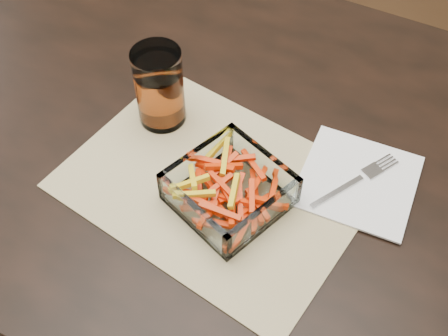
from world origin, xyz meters
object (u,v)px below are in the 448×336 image
at_px(tumbler, 160,89).
at_px(fork, 357,180).
at_px(glass_bowl, 229,191).
at_px(dining_table, 180,146).

distance_m(tumbler, fork, 0.35).
bearing_deg(tumbler, glass_bowl, -29.12).
bearing_deg(dining_table, glass_bowl, -36.14).
bearing_deg(fork, dining_table, -150.91).
bearing_deg(fork, tumbler, -147.55).
bearing_deg(tumbler, dining_table, 52.94).
bearing_deg(dining_table, tumbler, -127.06).
xyz_separation_m(glass_bowl, tumbler, (-0.18, 0.10, 0.04)).
relative_size(glass_bowl, tumbler, 1.38).
bearing_deg(dining_table, fork, 0.50).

